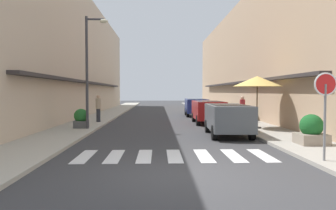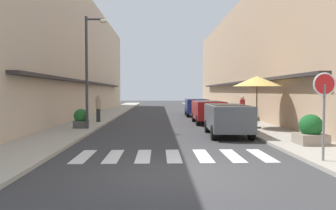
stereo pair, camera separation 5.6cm
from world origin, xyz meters
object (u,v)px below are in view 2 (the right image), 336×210
at_px(parked_car_mid, 208,109).
at_px(street_lamp, 90,61).
at_px(parked_car_near, 228,116).
at_px(round_street_sign, 324,93).
at_px(planter_far, 248,113).
at_px(cafe_umbrella, 257,81).
at_px(pedestrian_walking_near, 98,108).
at_px(planter_midblock, 81,118).
at_px(parked_car_far, 196,105).
at_px(planter_corner, 311,131).
at_px(pedestrian_walking_far, 242,108).

bearing_deg(parked_car_mid, street_lamp, -151.23).
distance_m(parked_car_near, parked_car_mid, 5.99).
bearing_deg(round_street_sign, planter_far, 83.72).
distance_m(parked_car_near, round_street_sign, 6.31).
height_order(street_lamp, cafe_umbrella, street_lamp).
relative_size(parked_car_near, parked_car_mid, 1.03).
xyz_separation_m(round_street_sign, cafe_umbrella, (0.60, 8.27, 0.60)).
bearing_deg(planter_far, pedestrian_walking_near, -175.26).
bearing_deg(pedestrian_walking_near, planter_midblock, 9.72).
relative_size(round_street_sign, pedestrian_walking_near, 1.42).
xyz_separation_m(cafe_umbrella, planter_far, (0.83, 4.75, -2.00)).
xyz_separation_m(round_street_sign, planter_far, (1.43, 13.02, -1.41)).
xyz_separation_m(parked_car_far, pedestrian_walking_near, (-7.09, -6.43, 0.12)).
xyz_separation_m(street_lamp, planter_far, (9.65, 4.71, -3.06)).
relative_size(cafe_umbrella, planter_midblock, 2.70).
relative_size(parked_car_far, planter_corner, 3.57).
bearing_deg(planter_far, pedestrian_walking_far, -123.75).
height_order(parked_car_near, parked_car_far, same).
relative_size(street_lamp, pedestrian_walking_far, 3.53).
relative_size(cafe_umbrella, pedestrian_walking_far, 1.67).
bearing_deg(planter_corner, pedestrian_walking_near, 135.60).
bearing_deg(planter_midblock, cafe_umbrella, -2.45).
distance_m(street_lamp, cafe_umbrella, 8.89).
bearing_deg(pedestrian_walking_near, parked_car_mid, 103.08).
relative_size(parked_car_far, pedestrian_walking_far, 2.39).
xyz_separation_m(parked_car_far, planter_corner, (2.42, -15.75, -0.31)).
bearing_deg(pedestrian_walking_near, street_lamp, 18.73).
bearing_deg(planter_far, parked_car_mid, -161.15).
bearing_deg(round_street_sign, planter_corner, 70.92).
height_order(parked_car_far, planter_far, parked_car_far).
xyz_separation_m(parked_car_near, planter_midblock, (-7.38, 2.62, -0.29)).
distance_m(parked_car_mid, cafe_umbrella, 4.61).
bearing_deg(planter_far, parked_car_near, -112.32).
bearing_deg(parked_car_far, planter_corner, -81.25).
bearing_deg(parked_car_far, cafe_umbrella, -78.90).
relative_size(street_lamp, pedestrian_walking_near, 3.37).
distance_m(parked_car_far, street_lamp, 12.65).
bearing_deg(pedestrian_walking_near, parked_car_far, 146.52).
xyz_separation_m(parked_car_far, planter_far, (2.86, -5.61, -0.32)).
distance_m(parked_car_near, street_lamp, 7.67).
height_order(cafe_umbrella, planter_corner, cafe_umbrella).
distance_m(round_street_sign, planter_far, 13.18).
bearing_deg(street_lamp, pedestrian_walking_near, 94.41).
height_order(parked_car_far, street_lamp, street_lamp).
height_order(round_street_sign, planter_far, round_street_sign).
distance_m(parked_car_near, planter_corner, 4.00).
height_order(planter_far, pedestrian_walking_near, pedestrian_walking_near).
height_order(round_street_sign, planter_midblock, round_street_sign).
xyz_separation_m(parked_car_near, planter_corner, (2.42, -3.17, -0.31)).
bearing_deg(pedestrian_walking_far, round_street_sign, 68.19).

